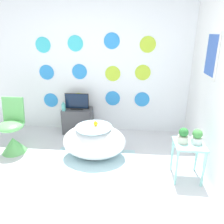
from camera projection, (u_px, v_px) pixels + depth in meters
name	position (u px, v px, depth m)	size (l,w,h in m)	color
ground_plane	(67.00, 206.00, 2.46)	(12.00, 12.00, 0.00)	silver
wall_back_dotted	(95.00, 63.00, 3.98)	(4.45, 0.05, 2.60)	white
wall_right	(214.00, 76.00, 2.83)	(0.06, 3.09, 2.60)	white
rug	(93.00, 163.00, 3.26)	(1.23, 0.84, 0.01)	silver
bathtub	(94.00, 141.00, 3.34)	(0.96, 0.68, 0.52)	white
rubber_duck	(96.00, 123.00, 3.25)	(0.07, 0.07, 0.08)	yellow
chair	(13.00, 135.00, 3.48)	(0.41, 0.41, 0.87)	#66C166
tv_cabinet	(78.00, 121.00, 4.18)	(0.55, 0.32, 0.47)	#4C4C51
tv	(77.00, 102.00, 4.05)	(0.45, 0.12, 0.30)	black
vase	(64.00, 107.00, 3.99)	(0.07, 0.07, 0.16)	#51B2AD
side_table	(188.00, 151.00, 2.80)	(0.38, 0.38, 0.51)	#99E0D8
potted_plant_left	(183.00, 136.00, 2.75)	(0.13, 0.13, 0.20)	beige
potted_plant_right	(197.00, 137.00, 2.74)	(0.14, 0.14, 0.19)	white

